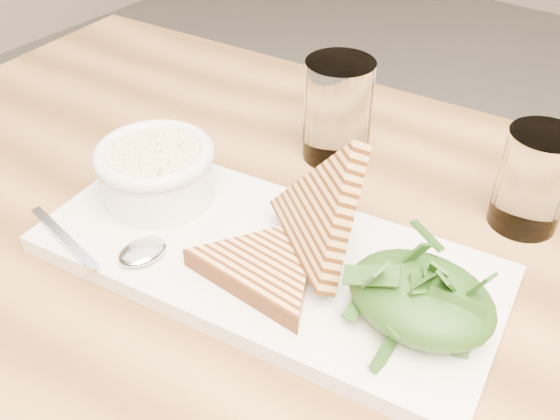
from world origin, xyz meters
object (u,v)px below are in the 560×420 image
Objects in this scene: table_top at (316,339)px; platter at (266,259)px; glass_far at (533,180)px; glass_near at (338,111)px; soup_bowl at (158,179)px.

table_top is 0.08m from platter.
table_top is 0.25m from glass_far.
glass_near is (-0.12, 0.21, 0.07)m from table_top.
glass_near is 0.21m from glass_far.
glass_near reaches higher than glass_far.
glass_far reaches higher than platter.
table_top is 3.02× the size of platter.
soup_bowl is 1.07× the size of glass_far.
table_top is 0.21m from soup_bowl.
soup_bowl is (-0.20, 0.03, 0.06)m from table_top.
platter is 0.13m from soup_bowl.
platter is 3.85× the size of soup_bowl.
table_top is 12.39× the size of glass_far.
glass_near reaches higher than table_top.
soup_bowl is at bearing -145.64° from glass_far.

